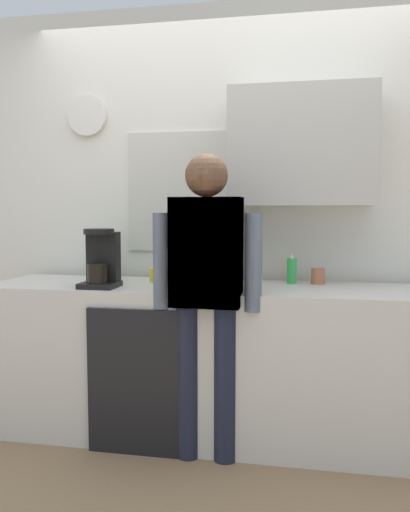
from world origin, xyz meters
TOP-DOWN VIEW (x-y plane):
  - ground_plane at (0.00, 0.00)m, footprint 8.00×8.00m
  - kitchen_counter at (0.00, 0.30)m, footprint 2.66×0.64m
  - dishwasher_panel at (-0.37, -0.03)m, footprint 0.56×0.02m
  - back_wall_assembly at (0.06, 0.70)m, footprint 4.26×0.42m
  - coffee_maker at (-0.63, 0.14)m, footprint 0.20×0.20m
  - bottle_dark_sauce at (-0.20, 0.26)m, footprint 0.06×0.06m
  - bottle_clear_soda at (-0.75, 0.52)m, footprint 0.09×0.09m
  - bottle_green_wine at (0.05, 0.18)m, footprint 0.07×0.07m
  - cup_blue_mug at (-0.19, 0.15)m, footprint 0.08×0.08m
  - cup_terracotta_mug at (0.57, 0.51)m, footprint 0.08×0.08m
  - cup_yellow_cup at (-0.39, 0.39)m, footprint 0.07×0.07m
  - mixing_bowl at (-0.01, 0.52)m, footprint 0.22×0.22m
  - dish_soap at (0.42, 0.49)m, footprint 0.06×0.06m
  - storage_canister at (-0.69, 0.37)m, footprint 0.14×0.14m
  - person_at_sink at (0.00, 0.00)m, footprint 0.57×0.22m
  - person_guest at (0.00, 0.00)m, footprint 0.57×0.22m

SIDE VIEW (x-z plane):
  - ground_plane at x=0.00m, z-range 0.00..0.00m
  - dishwasher_panel at x=-0.37m, z-range 0.00..0.79m
  - kitchen_counter at x=0.00m, z-range 0.00..0.88m
  - mixing_bowl at x=-0.01m, z-range 0.88..0.96m
  - cup_yellow_cup at x=-0.39m, z-range 0.88..0.97m
  - cup_terracotta_mug at x=0.57m, z-range 0.88..0.97m
  - cup_blue_mug at x=-0.19m, z-range 0.88..0.98m
  - person_at_sink at x=0.00m, z-range 0.15..1.75m
  - person_guest at x=0.00m, z-range 0.15..1.75m
  - dish_soap at x=0.42m, z-range 0.87..1.05m
  - storage_canister at x=-0.69m, z-range 0.88..1.05m
  - bottle_dark_sauce at x=-0.20m, z-range 0.88..1.06m
  - bottle_clear_soda at x=-0.75m, z-range 0.88..1.16m
  - coffee_maker at x=-0.63m, z-range 0.86..1.19m
  - bottle_green_wine at x=0.05m, z-range 0.88..1.18m
  - back_wall_assembly at x=0.06m, z-range 0.06..2.66m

